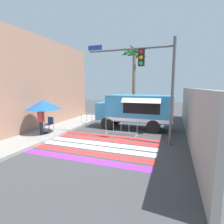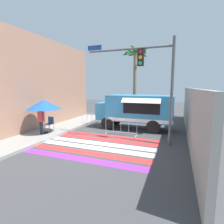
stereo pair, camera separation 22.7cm
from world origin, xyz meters
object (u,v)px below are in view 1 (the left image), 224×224
at_px(food_truck, 134,109).
at_px(vendor_person, 41,119).
at_px(barricade_front, 121,127).
at_px(barricade_side, 92,120).
at_px(traffic_signal_pole, 153,73).
at_px(folding_chair, 50,123).
at_px(patio_umbrella, 44,105).
at_px(palm_tree, 134,67).

relative_size(food_truck, vendor_person, 3.27).
xyz_separation_m(barricade_front, barricade_side, (-3.06, 1.78, -0.01)).
bearing_deg(barricade_front, vendor_person, -154.93).
relative_size(food_truck, barricade_front, 2.57).
xyz_separation_m(traffic_signal_pole, folding_chair, (-6.87, -0.27, -3.21)).
xyz_separation_m(vendor_person, barricade_front, (4.69, 2.19, -0.63)).
xyz_separation_m(food_truck, patio_umbrella, (-5.08, -3.92, 0.53)).
distance_m(vendor_person, barricade_side, 4.34).
height_order(folding_chair, barricade_front, folding_chair).
xyz_separation_m(patio_umbrella, palm_tree, (4.34, 7.01, 2.96)).
bearing_deg(patio_umbrella, vendor_person, -95.82).
relative_size(folding_chair, barricade_front, 0.44).
xyz_separation_m(traffic_signal_pole, barricade_side, (-5.17, 2.81, -3.45)).
bearing_deg(food_truck, patio_umbrella, -142.36).
height_order(food_truck, barricade_front, food_truck).
xyz_separation_m(folding_chair, palm_tree, (4.45, 6.40, 4.28)).
bearing_deg(patio_umbrella, barricade_front, 22.27).
relative_size(patio_umbrella, palm_tree, 0.33).
relative_size(vendor_person, palm_tree, 0.26).
distance_m(food_truck, folding_chair, 6.21).
bearing_deg(patio_umbrella, barricade_side, 66.64).
bearing_deg(food_truck, folding_chair, -147.48).
height_order(barricade_front, palm_tree, palm_tree).
relative_size(folding_chair, palm_tree, 0.14).
bearing_deg(palm_tree, food_truck, -76.50).
distance_m(vendor_person, palm_tree, 9.35).
distance_m(folding_chair, vendor_person, 0.98).
xyz_separation_m(vendor_person, barricade_side, (1.62, 3.97, -0.64)).
distance_m(patio_umbrella, vendor_person, 0.96).
bearing_deg(vendor_person, barricade_side, 69.41).
relative_size(patio_umbrella, barricade_side, 1.18).
relative_size(folding_chair, vendor_person, 0.56).
height_order(patio_umbrella, barricade_side, patio_umbrella).
height_order(vendor_person, barricade_side, vendor_person).
xyz_separation_m(folding_chair, barricade_side, (1.70, 3.08, -0.24)).
bearing_deg(barricade_front, folding_chair, -164.79).
relative_size(traffic_signal_pole, vendor_person, 3.34).
distance_m(patio_umbrella, barricade_front, 5.26).
relative_size(patio_umbrella, vendor_person, 1.28).
xyz_separation_m(barricade_front, palm_tree, (-0.32, 5.11, 4.51)).
xyz_separation_m(folding_chair, vendor_person, (0.08, -0.90, 0.40)).
relative_size(vendor_person, barricade_side, 0.92).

